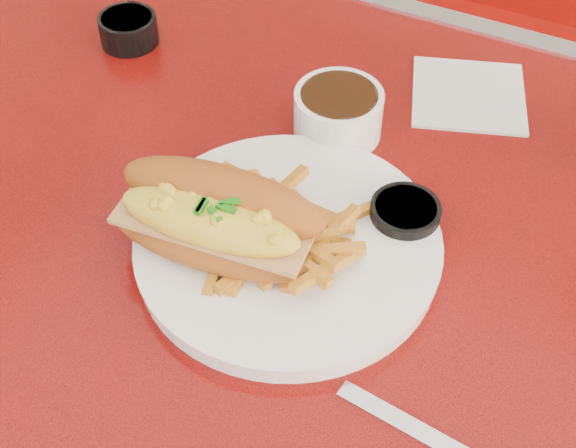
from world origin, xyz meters
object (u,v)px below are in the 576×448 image
at_px(fork, 298,287).
at_px(sauce_cup_right, 404,217).
at_px(dinner_plate, 288,246).
at_px(sauce_cup_left, 128,28).
at_px(mac_hoagie, 215,219).
at_px(gravy_ramekin, 338,112).
at_px(booth_bench_far, 487,125).
at_px(diner_table, 320,343).

distance_m(fork, sauce_cup_right, 0.13).
height_order(dinner_plate, sauce_cup_left, sauce_cup_left).
xyz_separation_m(fork, sauce_cup_left, (-0.34, 0.25, -0.00)).
bearing_deg(mac_hoagie, fork, -12.05).
xyz_separation_m(gravy_ramekin, sauce_cup_left, (-0.28, 0.04, -0.01)).
distance_m(dinner_plate, sauce_cup_right, 0.11).
bearing_deg(mac_hoagie, booth_bench_far, 79.42).
height_order(fork, sauce_cup_left, sauce_cup_left).
xyz_separation_m(mac_hoagie, gravy_ramekin, (0.02, 0.21, -0.03)).
distance_m(booth_bench_far, mac_hoagie, 1.03).
relative_size(booth_bench_far, dinner_plate, 3.83).
relative_size(booth_bench_far, sauce_cup_right, 14.06).
relative_size(mac_hoagie, sauce_cup_right, 2.30).
relative_size(diner_table, sauce_cup_right, 14.41).
bearing_deg(sauce_cup_right, booth_bench_far, 94.26).
distance_m(diner_table, dinner_plate, 0.18).
relative_size(booth_bench_far, gravy_ramekin, 11.40).
height_order(dinner_plate, sauce_cup_right, sauce_cup_right).
xyz_separation_m(booth_bench_far, mac_hoagie, (-0.08, -0.87, 0.54)).
bearing_deg(booth_bench_far, mac_hoagie, -95.17).
xyz_separation_m(booth_bench_far, sauce_cup_left, (-0.34, -0.62, 0.50)).
bearing_deg(sauce_cup_left, fork, -36.59).
relative_size(booth_bench_far, fork, 8.73).
height_order(booth_bench_far, sauce_cup_right, booth_bench_far).
xyz_separation_m(diner_table, sauce_cup_left, (-0.34, 0.19, 0.18)).
bearing_deg(sauce_cup_right, gravy_ramekin, 138.21).
distance_m(mac_hoagie, sauce_cup_left, 0.36).
bearing_deg(dinner_plate, booth_bench_far, 88.20).
height_order(diner_table, sauce_cup_left, sauce_cup_left).
xyz_separation_m(diner_table, fork, (0.00, -0.07, 0.18)).
height_order(diner_table, booth_bench_far, booth_bench_far).
bearing_deg(gravy_ramekin, sauce_cup_right, -41.79).
distance_m(sauce_cup_left, sauce_cup_right, 0.42).
xyz_separation_m(fork, sauce_cup_right, (0.05, 0.12, -0.00)).
bearing_deg(diner_table, fork, -85.95).
height_order(dinner_plate, mac_hoagie, mac_hoagie).
bearing_deg(booth_bench_far, diner_table, -90.00).
relative_size(diner_table, dinner_plate, 3.92).
bearing_deg(diner_table, gravy_ramekin, 110.13).
height_order(gravy_ramekin, sauce_cup_right, gravy_ramekin).
height_order(diner_table, mac_hoagie, mac_hoagie).
relative_size(mac_hoagie, sauce_cup_left, 2.22).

